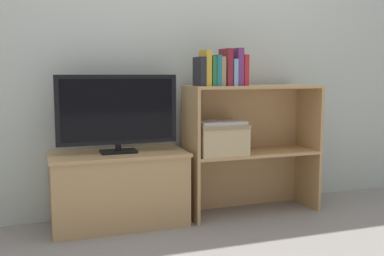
{
  "coord_description": "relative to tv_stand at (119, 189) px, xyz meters",
  "views": [
    {
      "loc": [
        -0.95,
        -2.56,
        0.95
      ],
      "look_at": [
        0.0,
        0.16,
        0.6
      ],
      "focal_mm": 42.0,
      "sensor_mm": 36.0,
      "label": 1
    }
  ],
  "objects": [
    {
      "name": "ground_plane",
      "position": [
        0.48,
        -0.19,
        -0.23
      ],
      "size": [
        16.0,
        16.0,
        0.0
      ],
      "primitive_type": "plane",
      "color": "gray"
    },
    {
      "name": "wall_back",
      "position": [
        0.48,
        0.23,
        0.97
      ],
      "size": [
        10.0,
        0.05,
        2.4
      ],
      "color": "#B2BCB2",
      "rests_on": "ground_plane"
    },
    {
      "name": "tv_stand",
      "position": [
        0.0,
        0.0,
        0.0
      ],
      "size": [
        0.85,
        0.4,
        0.46
      ],
      "color": "tan",
      "rests_on": "ground_plane"
    },
    {
      "name": "tv",
      "position": [
        0.0,
        -0.0,
        0.49
      ],
      "size": [
        0.74,
        0.14,
        0.48
      ],
      "color": "black",
      "rests_on": "tv_stand"
    },
    {
      "name": "bookshelf_lower_tier",
      "position": [
        0.91,
        0.03,
        0.04
      ],
      "size": [
        0.91,
        0.33,
        0.42
      ],
      "color": "tan",
      "rests_on": "ground_plane"
    },
    {
      "name": "bookshelf_upper_tier",
      "position": [
        0.91,
        0.03,
        0.48
      ],
      "size": [
        0.91,
        0.33,
        0.45
      ],
      "color": "tan",
      "rests_on": "bookshelf_lower_tier"
    },
    {
      "name": "book_charcoal",
      "position": [
        0.5,
        -0.09,
        0.73
      ],
      "size": [
        0.04,
        0.16,
        0.18
      ],
      "color": "#232328",
      "rests_on": "bookshelf_upper_tier"
    },
    {
      "name": "book_mustard",
      "position": [
        0.54,
        -0.09,
        0.75
      ],
      "size": [
        0.03,
        0.15,
        0.22
      ],
      "color": "gold",
      "rests_on": "bookshelf_upper_tier"
    },
    {
      "name": "book_forest",
      "position": [
        0.58,
        -0.09,
        0.73
      ],
      "size": [
        0.03,
        0.15,
        0.19
      ],
      "color": "#286638",
      "rests_on": "bookshelf_upper_tier"
    },
    {
      "name": "book_teal",
      "position": [
        0.61,
        -0.09,
        0.74
      ],
      "size": [
        0.03,
        0.15,
        0.19
      ],
      "color": "#1E7075",
      "rests_on": "bookshelf_upper_tier"
    },
    {
      "name": "book_tan",
      "position": [
        0.64,
        -0.09,
        0.73
      ],
      "size": [
        0.03,
        0.13,
        0.18
      ],
      "color": "tan",
      "rests_on": "bookshelf_upper_tier"
    },
    {
      "name": "book_maroon",
      "position": [
        0.68,
        -0.09,
        0.76
      ],
      "size": [
        0.04,
        0.16,
        0.24
      ],
      "color": "maroon",
      "rests_on": "bookshelf_upper_tier"
    },
    {
      "name": "book_skyblue",
      "position": [
        0.72,
        -0.09,
        0.73
      ],
      "size": [
        0.03,
        0.16,
        0.17
      ],
      "color": "#709ECC",
      "rests_on": "bookshelf_upper_tier"
    },
    {
      "name": "book_plum",
      "position": [
        0.76,
        -0.09,
        0.76
      ],
      "size": [
        0.04,
        0.14,
        0.24
      ],
      "color": "#6B2D66",
      "rests_on": "bookshelf_upper_tier"
    },
    {
      "name": "book_crimson",
      "position": [
        0.8,
        -0.09,
        0.74
      ],
      "size": [
        0.03,
        0.13,
        0.2
      ],
      "color": "#B22328",
      "rests_on": "bookshelf_upper_tier"
    },
    {
      "name": "storage_basket_left",
      "position": [
        0.66,
        -0.04,
        0.3
      ],
      "size": [
        0.33,
        0.29,
        0.2
      ],
      "color": "tan",
      "rests_on": "bookshelf_lower_tier"
    },
    {
      "name": "laptop",
      "position": [
        0.66,
        -0.04,
        0.4
      ],
      "size": [
        0.31,
        0.25,
        0.02
      ],
      "color": "#BCBCC1",
      "rests_on": "storage_basket_left"
    }
  ]
}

